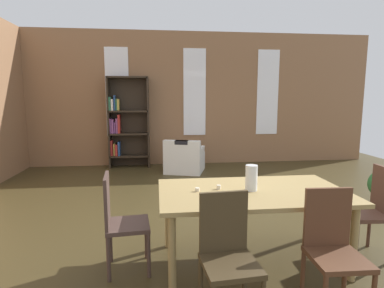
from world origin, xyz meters
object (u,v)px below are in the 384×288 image
(dining_chair_head_right, at_px, (372,208))
(dining_chair_near_left, at_px, (228,253))
(armchair_white, at_px, (185,160))
(dining_chair_head_left, at_px, (120,219))
(dining_table, at_px, (252,198))
(bookshelf_tall, at_px, (125,123))
(potted_plant_by_shelf, at_px, (384,187))
(dining_chair_near_right, at_px, (333,246))
(vase_on_table, at_px, (251,178))

(dining_chair_head_right, bearing_deg, dining_chair_near_left, -156.49)
(dining_chair_near_left, distance_m, armchair_white, 4.71)
(dining_chair_head_left, bearing_deg, dining_table, 0.30)
(bookshelf_tall, relative_size, armchair_white, 2.14)
(dining_chair_head_right, distance_m, dining_chair_near_left, 1.87)
(armchair_white, bearing_deg, potted_plant_by_shelf, -41.14)
(dining_chair_near_right, relative_size, dining_chair_head_left, 1.00)
(dining_table, distance_m, bookshelf_tall, 4.95)
(potted_plant_by_shelf, bearing_deg, dining_chair_head_left, -159.49)
(dining_chair_head_right, bearing_deg, bookshelf_tall, 122.42)
(vase_on_table, height_order, dining_chair_head_right, vase_on_table)
(vase_on_table, bearing_deg, dining_table, -0.00)
(vase_on_table, relative_size, dining_chair_head_left, 0.27)
(dining_chair_head_right, bearing_deg, dining_chair_head_left, -179.95)
(vase_on_table, bearing_deg, dining_chair_near_left, -118.35)
(dining_table, bearing_deg, dining_chair_near_left, -119.27)
(dining_table, bearing_deg, armchair_white, 94.62)
(dining_chair_head_right, xyz_separation_m, dining_chair_near_left, (-1.71, -0.74, 0.00))
(dining_chair_head_right, bearing_deg, dining_table, 179.81)
(dining_table, xyz_separation_m, dining_chair_near_left, (-0.42, -0.75, -0.16))
(dining_table, xyz_separation_m, potted_plant_by_shelf, (2.56, 1.43, -0.38))
(dining_table, height_order, dining_chair_head_left, dining_chair_head_left)
(dining_table, height_order, potted_plant_by_shelf, dining_table)
(vase_on_table, xyz_separation_m, dining_chair_near_left, (-0.40, -0.75, -0.37))
(dining_chair_near_right, bearing_deg, vase_on_table, 119.98)
(bookshelf_tall, height_order, potted_plant_by_shelf, bookshelf_tall)
(vase_on_table, relative_size, armchair_white, 0.25)
(vase_on_table, height_order, dining_chair_near_right, vase_on_table)
(vase_on_table, height_order, armchair_white, vase_on_table)
(dining_chair_near_left, relative_size, armchair_white, 0.95)
(dining_table, height_order, dining_chair_near_left, dining_chair_near_left)
(bookshelf_tall, bearing_deg, dining_chair_head_left, -85.44)
(dining_chair_head_right, height_order, bookshelf_tall, bookshelf_tall)
(dining_chair_head_left, bearing_deg, bookshelf_tall, 94.56)
(dining_chair_head_left, height_order, bookshelf_tall, bookshelf_tall)
(dining_chair_near_right, xyz_separation_m, armchair_white, (-0.74, 4.70, -0.23))
(dining_chair_near_left, relative_size, bookshelf_tall, 0.44)
(dining_chair_near_left, distance_m, potted_plant_by_shelf, 3.70)
(potted_plant_by_shelf, bearing_deg, dining_chair_near_right, -134.49)
(dining_chair_head_left, relative_size, bookshelf_tall, 0.44)
(vase_on_table, bearing_deg, dining_chair_head_right, -0.19)
(dining_chair_head_right, distance_m, armchair_white, 4.28)
(vase_on_table, relative_size, bookshelf_tall, 0.12)
(dining_chair_near_left, relative_size, potted_plant_by_shelf, 1.72)
(dining_chair_head_left, bearing_deg, potted_plant_by_shelf, 20.51)
(dining_chair_head_left, distance_m, armchair_white, 4.08)
(dining_chair_near_right, xyz_separation_m, potted_plant_by_shelf, (2.14, 2.18, -0.22))
(vase_on_table, distance_m, dining_chair_near_left, 0.93)
(bookshelf_tall, bearing_deg, armchair_white, -27.51)
(dining_chair_near_right, xyz_separation_m, dining_chair_near_left, (-0.84, -0.00, 0.00))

